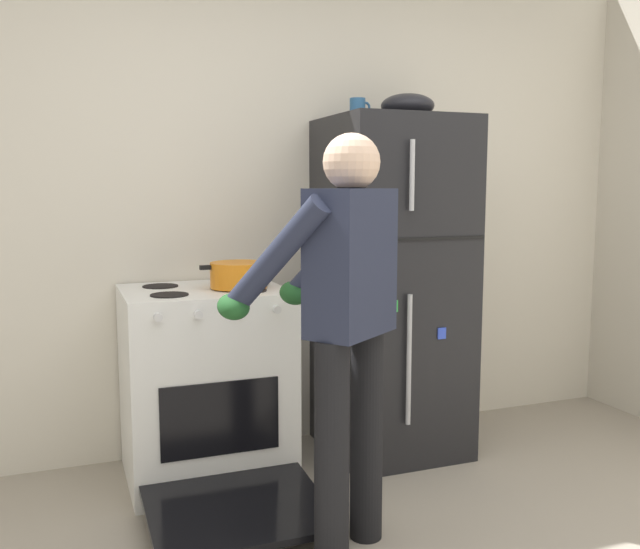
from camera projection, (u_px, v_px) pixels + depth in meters
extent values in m
cube|color=silver|center=(279.00, 197.00, 3.73)|extent=(6.00, 0.10, 2.70)
cube|color=black|center=(391.00, 287.00, 3.61)|extent=(0.68, 0.68, 1.76)
cube|color=black|center=(425.00, 239.00, 3.26)|extent=(0.67, 0.01, 0.01)
cylinder|color=#B7B7BC|center=(409.00, 360.00, 3.28)|extent=(0.02, 0.02, 0.64)
cylinder|color=#B7B7BC|center=(412.00, 175.00, 3.17)|extent=(0.02, 0.02, 0.33)
cube|color=blue|center=(442.00, 333.00, 3.35)|extent=(0.04, 0.01, 0.06)
cube|color=green|center=(393.00, 306.00, 3.24)|extent=(0.04, 0.01, 0.06)
cube|color=white|center=(206.00, 383.00, 3.31)|extent=(0.76, 0.64, 0.92)
cube|color=black|center=(221.00, 419.00, 3.02)|extent=(0.53, 0.01, 0.33)
cylinder|color=black|center=(169.00, 295.00, 3.06)|extent=(0.17, 0.17, 0.01)
cylinder|color=black|center=(249.00, 290.00, 3.19)|extent=(0.17, 0.17, 0.01)
cylinder|color=black|center=(160.00, 286.00, 3.32)|extent=(0.17, 0.17, 0.01)
cylinder|color=black|center=(234.00, 282.00, 3.45)|extent=(0.17, 0.17, 0.01)
cylinder|color=silver|center=(158.00, 317.00, 2.86)|extent=(0.04, 0.03, 0.04)
cylinder|color=silver|center=(198.00, 315.00, 2.92)|extent=(0.04, 0.03, 0.04)
cylinder|color=silver|center=(240.00, 312.00, 2.98)|extent=(0.04, 0.03, 0.04)
cylinder|color=silver|center=(277.00, 309.00, 3.04)|extent=(0.04, 0.03, 0.04)
cube|color=black|center=(238.00, 509.00, 2.79)|extent=(0.72, 0.59, 0.07)
cylinder|color=black|center=(332.00, 456.00, 2.50)|extent=(0.13, 0.13, 0.86)
cylinder|color=black|center=(366.00, 434.00, 2.72)|extent=(0.13, 0.13, 0.86)
cube|color=#23283D|center=(351.00, 262.00, 2.52)|extent=(0.41, 0.37, 0.54)
sphere|color=beige|center=(351.00, 162.00, 2.47)|extent=(0.21, 0.21, 0.21)
sphere|color=#3F3F3F|center=(351.00, 172.00, 2.48)|extent=(0.15, 0.15, 0.15)
cylinder|color=#23283D|center=(275.00, 258.00, 2.46)|extent=(0.34, 0.43, 0.46)
cylinder|color=#23283D|center=(334.00, 249.00, 2.79)|extent=(0.34, 0.43, 0.46)
ellipsoid|color=#1E5123|center=(233.00, 307.00, 2.59)|extent=(0.12, 0.18, 0.10)
ellipsoid|color=#1E5123|center=(294.00, 293.00, 2.92)|extent=(0.12, 0.18, 0.10)
cylinder|color=orange|center=(239.00, 275.00, 3.26)|extent=(0.27, 0.27, 0.12)
cube|color=black|center=(205.00, 267.00, 3.20)|extent=(0.05, 0.03, 0.02)
cube|color=black|center=(271.00, 265.00, 3.31)|extent=(0.05, 0.03, 0.02)
cylinder|color=#2D6093|center=(357.00, 108.00, 3.48)|extent=(0.08, 0.08, 0.10)
torus|color=#2D6093|center=(365.00, 107.00, 3.49)|extent=(0.06, 0.01, 0.06)
ellipsoid|color=black|center=(408.00, 106.00, 3.52)|extent=(0.28, 0.28, 0.12)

